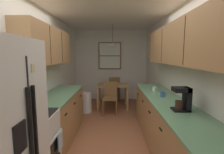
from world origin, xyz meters
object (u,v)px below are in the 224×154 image
object	(u,v)px
dining_chair_near	(110,96)
microwave_over_range	(13,58)
coffee_maker	(183,98)
dining_table	(113,88)
dining_chair_far	(114,88)
stove_range	(29,149)
trash_bin	(86,103)
mug_by_coffeemaker	(162,94)
mug_spare	(154,89)
storage_canister	(41,99)

from	to	relation	value
dining_chair_near	microwave_over_range	bearing A→B (deg)	-112.96
dining_chair_near	coffee_maker	world-z (taller)	coffee_maker
dining_table	dining_chair_far	size ratio (longest dim) A/B	1.04
stove_range	trash_bin	size ratio (longest dim) A/B	1.94
mug_by_coffeemaker	trash_bin	bearing A→B (deg)	134.29
microwave_over_range	dining_chair_far	world-z (taller)	microwave_over_range
microwave_over_range	dining_table	size ratio (longest dim) A/B	0.67
coffee_maker	mug_by_coffeemaker	distance (m)	0.76
microwave_over_range	dining_table	xyz separation A→B (m)	(1.17, 3.16, -1.01)
mug_spare	coffee_maker	bearing A→B (deg)	-86.44
stove_range	dining_chair_far	xyz separation A→B (m)	(1.11, 3.72, 0.03)
dining_chair_far	coffee_maker	xyz separation A→B (m)	(0.91, -3.48, 0.57)
coffee_maker	mug_by_coffeemaker	xyz separation A→B (m)	(-0.06, 0.75, -0.12)
dining_chair_near	trash_bin	size ratio (longest dim) A/B	1.58
mug_by_coffeemaker	mug_spare	distance (m)	0.51
dining_chair_near	dining_chair_far	xyz separation A→B (m)	(0.12, 1.13, 0.00)
dining_chair_near	trash_bin	xyz separation A→B (m)	(-0.69, 0.10, -0.22)
stove_range	dining_chair_near	xyz separation A→B (m)	(0.99, 2.60, 0.03)
stove_range	microwave_over_range	xyz separation A→B (m)	(-0.11, 0.00, 1.15)
stove_range	microwave_over_range	bearing A→B (deg)	179.97
microwave_over_range	mug_spare	distance (m)	2.63
storage_canister	mug_spare	world-z (taller)	storage_canister
dining_table	dining_chair_far	world-z (taller)	dining_chair_far
dining_table	trash_bin	world-z (taller)	dining_table
trash_bin	coffee_maker	xyz separation A→B (m)	(1.73, -2.46, 0.78)
dining_chair_near	dining_chair_far	bearing A→B (deg)	83.84
microwave_over_range	mug_by_coffeemaker	world-z (taller)	microwave_over_range
dining_chair_near	mug_by_coffeemaker	size ratio (longest dim) A/B	7.85
dining_table	trash_bin	distance (m)	0.95
dining_table	stove_range	bearing A→B (deg)	-108.47
trash_bin	mug_by_coffeemaker	distance (m)	2.48
stove_range	mug_by_coffeemaker	world-z (taller)	stove_range
dining_chair_far	mug_spare	world-z (taller)	mug_spare
dining_chair_near	trash_bin	distance (m)	0.73
mug_spare	dining_chair_near	bearing A→B (deg)	130.84
microwave_over_range	dining_chair_far	bearing A→B (deg)	71.83
stove_range	mug_by_coffeemaker	size ratio (longest dim) A/B	9.59
trash_bin	coffee_maker	bearing A→B (deg)	-54.91
dining_chair_far	mug_by_coffeemaker	world-z (taller)	mug_by_coffeemaker
storage_canister	microwave_over_range	bearing A→B (deg)	-103.19
stove_range	coffee_maker	world-z (taller)	coffee_maker
stove_range	storage_canister	world-z (taller)	storage_canister
dining_table	trash_bin	xyz separation A→B (m)	(-0.76, -0.46, -0.33)
microwave_over_range	coffee_maker	bearing A→B (deg)	6.43
mug_by_coffeemaker	mug_spare	world-z (taller)	mug_by_coffeemaker
coffee_maker	dining_chair_far	bearing A→B (deg)	104.68
coffee_maker	dining_chair_near	bearing A→B (deg)	113.69
stove_range	mug_spare	distance (m)	2.49
storage_canister	mug_spare	distance (m)	2.21
mug_by_coffeemaker	microwave_over_range	bearing A→B (deg)	-154.59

